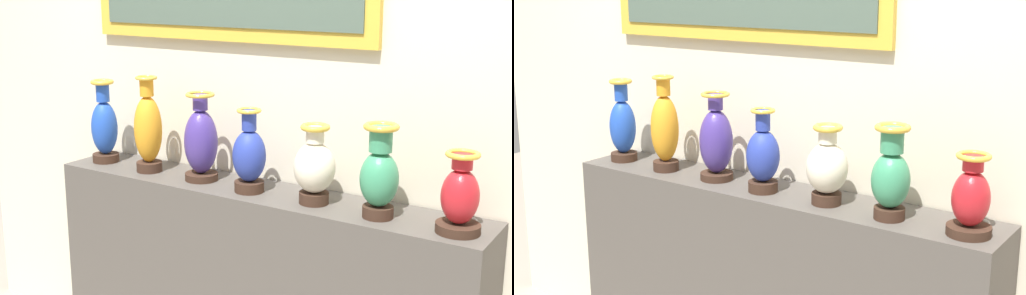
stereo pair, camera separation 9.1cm
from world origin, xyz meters
TOP-DOWN VIEW (x-y plane):
  - back_wall at (-0.01, 0.22)m, footprint 3.84×0.14m
  - vase_sapphire at (-0.84, -0.01)m, footprint 0.12×0.12m
  - vase_amber at (-0.55, -0.03)m, footprint 0.12×0.12m
  - vase_indigo at (-0.27, -0.01)m, footprint 0.14×0.14m
  - vase_cobalt at (-0.01, -0.04)m, footprint 0.14×0.14m
  - vase_ivory at (0.28, -0.03)m, footprint 0.16×0.16m
  - vase_jade at (0.56, -0.04)m, footprint 0.14×0.14m
  - vase_crimson at (0.85, -0.04)m, footprint 0.15×0.15m

SIDE VIEW (x-z plane):
  - vase_crimson at x=0.85m, z-range 0.99..1.27m
  - vase_ivory at x=0.28m, z-range 1.00..1.31m
  - vase_cobalt at x=-0.01m, z-range 0.98..1.32m
  - vase_jade at x=0.56m, z-range 0.99..1.34m
  - vase_sapphire at x=-0.84m, z-range 0.98..1.37m
  - vase_indigo at x=-0.27m, z-range 0.99..1.36m
  - vase_amber at x=-0.55m, z-range 0.98..1.41m
  - back_wall at x=-0.01m, z-range 0.02..2.95m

